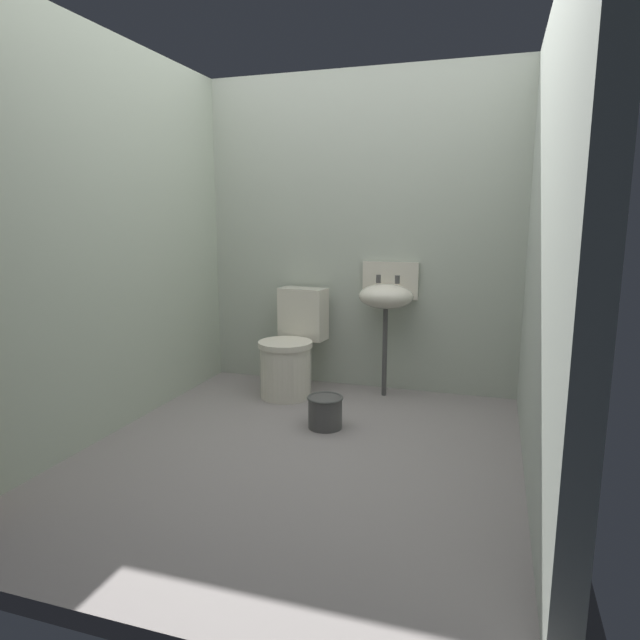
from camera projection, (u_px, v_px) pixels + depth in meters
ground_plane at (303, 455)px, 3.20m from camera, size 2.81×2.99×0.08m
wall_back at (360, 234)px, 4.23m from camera, size 2.81×0.10×2.39m
wall_left at (118, 238)px, 3.44m from camera, size 0.10×2.79×2.39m
wall_right at (551, 243)px, 2.69m from camera, size 0.10×2.79×2.39m
toilet_near_wall at (291, 352)px, 4.14m from camera, size 0.45×0.63×0.78m
sink at (387, 295)px, 4.04m from camera, size 0.42×0.35×0.99m
bucket at (325, 411)px, 3.49m from camera, size 0.23×0.23×0.21m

